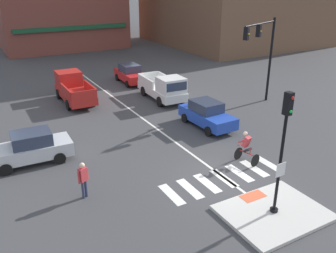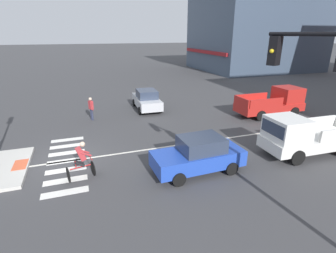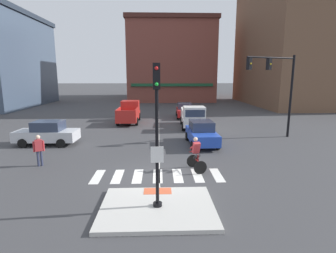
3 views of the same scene
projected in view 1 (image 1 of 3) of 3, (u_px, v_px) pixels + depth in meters
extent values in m
plane|color=#3D3D3F|center=(225.00, 179.00, 16.93)|extent=(300.00, 300.00, 0.00)
cube|color=beige|center=(273.00, 213.00, 14.38)|extent=(4.03, 3.13, 0.15)
cube|color=#DB5B38|center=(253.00, 196.00, 15.33)|extent=(1.10, 0.60, 0.01)
cylinder|color=black|center=(274.00, 210.00, 14.33)|extent=(0.32, 0.32, 0.12)
cylinder|color=black|center=(280.00, 164.00, 13.55)|extent=(0.12, 0.12, 3.99)
cube|color=white|center=(281.00, 170.00, 13.56)|extent=(0.44, 0.03, 0.56)
cube|color=black|center=(288.00, 104.00, 12.63)|extent=(0.24, 0.28, 0.84)
sphere|color=red|center=(293.00, 98.00, 12.40)|extent=(0.12, 0.12, 0.12)
sphere|color=green|center=(291.00, 112.00, 12.59)|extent=(0.12, 0.12, 0.12)
cube|color=silver|center=(172.00, 194.00, 15.73)|extent=(0.44, 1.80, 0.01)
cube|color=silver|center=(190.00, 189.00, 16.16)|extent=(0.44, 1.80, 0.01)
cube|color=silver|center=(207.00, 183.00, 16.59)|extent=(0.44, 1.80, 0.01)
cube|color=silver|center=(224.00, 178.00, 17.02)|extent=(0.44, 1.80, 0.01)
cube|color=silver|center=(239.00, 173.00, 17.45)|extent=(0.44, 1.80, 0.01)
cube|color=silver|center=(254.00, 168.00, 17.88)|extent=(0.44, 1.80, 0.01)
cube|color=silver|center=(268.00, 164.00, 18.31)|extent=(0.44, 1.80, 0.01)
cube|color=silver|center=(137.00, 114.00, 25.00)|extent=(0.14, 28.00, 0.01)
cylinder|color=black|center=(270.00, 60.00, 26.73)|extent=(0.18, 0.18, 6.18)
cylinder|color=black|center=(261.00, 24.00, 24.09)|extent=(4.09, 1.69, 0.11)
cube|color=black|center=(259.00, 31.00, 24.11)|extent=(0.35, 0.37, 0.80)
sphere|color=gold|center=(261.00, 31.00, 24.01)|extent=(0.12, 0.12, 0.12)
cube|color=black|center=(246.00, 34.00, 22.87)|extent=(0.35, 0.37, 0.80)
sphere|color=gold|center=(249.00, 34.00, 22.77)|extent=(0.12, 0.12, 0.12)
cube|color=#194C2D|center=(73.00, 28.00, 43.98)|extent=(13.91, 0.30, 0.50)
cube|color=red|center=(131.00, 76.00, 32.30)|extent=(1.83, 4.15, 0.70)
cube|color=#2D384C|center=(130.00, 68.00, 32.17)|extent=(1.54, 1.95, 0.64)
cylinder|color=black|center=(145.00, 82.00, 31.75)|extent=(0.20, 0.61, 0.60)
cylinder|color=black|center=(127.00, 84.00, 31.04)|extent=(0.20, 0.61, 0.60)
cylinder|color=black|center=(134.00, 75.00, 33.83)|extent=(0.20, 0.61, 0.60)
cylinder|color=black|center=(117.00, 77.00, 33.12)|extent=(0.20, 0.61, 0.60)
cube|color=#2347B7|center=(207.00, 117.00, 22.71)|extent=(1.82, 4.15, 0.70)
cube|color=#2D384C|center=(206.00, 106.00, 22.58)|extent=(1.54, 1.94, 0.64)
cylinder|color=black|center=(230.00, 126.00, 22.24)|extent=(0.20, 0.61, 0.60)
cylinder|color=black|center=(209.00, 131.00, 21.44)|extent=(0.20, 0.61, 0.60)
cylinder|color=black|center=(206.00, 114.00, 24.25)|extent=(0.20, 0.61, 0.60)
cylinder|color=black|center=(185.00, 118.00, 23.46)|extent=(0.20, 0.61, 0.60)
cube|color=silver|center=(30.00, 151.00, 18.24)|extent=(4.16, 1.84, 0.70)
cube|color=#2D384C|center=(31.00, 138.00, 18.05)|extent=(1.95, 1.54, 0.64)
cylinder|color=black|center=(6.00, 170.00, 17.15)|extent=(0.61, 0.20, 0.60)
cylinder|color=black|center=(3.00, 156.00, 18.52)|extent=(0.61, 0.20, 0.60)
cylinder|color=black|center=(60.00, 158.00, 18.23)|extent=(0.61, 0.20, 0.60)
cylinder|color=black|center=(53.00, 146.00, 19.60)|extent=(0.61, 0.20, 0.60)
cube|color=white|center=(162.00, 91.00, 27.90)|extent=(2.09, 5.17, 0.60)
cube|color=white|center=(171.00, 85.00, 26.26)|extent=(1.86, 1.77, 1.10)
cube|color=#2D384C|center=(177.00, 87.00, 25.55)|extent=(1.62, 0.14, 0.60)
cube|color=white|center=(166.00, 79.00, 28.89)|extent=(0.23, 2.81, 0.60)
cube|color=white|center=(146.00, 81.00, 28.14)|extent=(0.23, 2.81, 0.60)
cube|color=white|center=(148.00, 76.00, 29.73)|extent=(1.80, 0.17, 0.60)
cylinder|color=black|center=(182.00, 98.00, 27.10)|extent=(0.27, 0.77, 0.76)
cylinder|color=black|center=(160.00, 102.00, 26.33)|extent=(0.27, 0.77, 0.76)
cylinder|color=black|center=(164.00, 88.00, 29.55)|extent=(0.27, 0.77, 0.76)
cylinder|color=black|center=(144.00, 91.00, 28.78)|extent=(0.27, 0.77, 0.76)
cube|color=red|center=(75.00, 94.00, 27.09)|extent=(1.94, 5.12, 0.60)
cube|color=red|center=(69.00, 78.00, 28.06)|extent=(1.81, 1.72, 1.10)
cube|color=#2D384C|center=(66.00, 75.00, 28.70)|extent=(1.62, 0.09, 0.60)
cube|color=red|center=(66.00, 91.00, 25.64)|extent=(0.14, 2.81, 0.60)
cube|color=red|center=(90.00, 88.00, 26.43)|extent=(0.14, 2.81, 0.60)
cube|color=red|center=(84.00, 95.00, 24.83)|extent=(1.80, 0.12, 0.60)
cylinder|color=black|center=(59.00, 94.00, 28.08)|extent=(0.25, 0.76, 0.76)
cylinder|color=black|center=(82.00, 91.00, 28.89)|extent=(0.25, 0.76, 0.76)
cylinder|color=black|center=(68.00, 105.00, 25.66)|extent=(0.25, 0.76, 0.76)
cylinder|color=black|center=(93.00, 101.00, 26.47)|extent=(0.25, 0.76, 0.76)
cylinder|color=black|center=(238.00, 153.00, 18.67)|extent=(0.65, 0.19, 0.66)
cylinder|color=black|center=(255.00, 161.00, 17.95)|extent=(0.65, 0.19, 0.66)
cylinder|color=#B21E1E|center=(247.00, 153.00, 18.22)|extent=(0.25, 0.88, 0.05)
cylinder|color=#B21E1E|center=(250.00, 151.00, 18.03)|extent=(0.04, 0.04, 0.30)
cylinder|color=#B21E1E|center=(240.00, 145.00, 18.44)|extent=(0.44, 0.13, 0.04)
cylinder|color=black|center=(247.00, 150.00, 18.09)|extent=(0.20, 0.41, 0.33)
cylinder|color=black|center=(249.00, 150.00, 18.19)|extent=(0.20, 0.41, 0.33)
cube|color=#B73338|center=(247.00, 142.00, 18.05)|extent=(0.42, 0.45, 0.60)
sphere|color=beige|center=(245.00, 133.00, 17.97)|extent=(0.22, 0.22, 0.22)
cylinder|color=#B73338|center=(242.00, 141.00, 18.07)|extent=(0.18, 0.46, 0.31)
cylinder|color=#B73338|center=(246.00, 140.00, 18.27)|extent=(0.18, 0.46, 0.31)
cylinder|color=#2D334C|center=(86.00, 188.00, 15.44)|extent=(0.12, 0.12, 0.82)
cylinder|color=#2D334C|center=(83.00, 190.00, 15.32)|extent=(0.12, 0.12, 0.82)
cube|color=#B73338|center=(83.00, 174.00, 15.11)|extent=(0.42, 0.35, 0.60)
cylinder|color=#B73338|center=(87.00, 173.00, 15.30)|extent=(0.09, 0.09, 0.56)
cylinder|color=#B73338|center=(79.00, 178.00, 14.96)|extent=(0.09, 0.09, 0.56)
sphere|color=beige|center=(82.00, 165.00, 14.94)|extent=(0.22, 0.22, 0.22)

